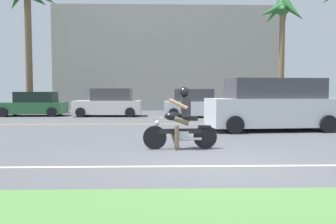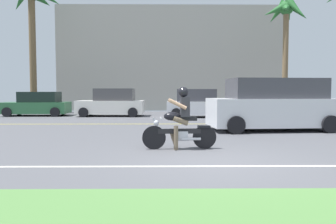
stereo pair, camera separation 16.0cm
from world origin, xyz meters
name	(u,v)px [view 1 (the left image)]	position (x,y,z in m)	size (l,w,h in m)	color
ground	(199,142)	(0.00, 3.00, -0.02)	(56.00, 30.00, 0.04)	#545459
lane_line_near	(220,166)	(0.00, -0.45, 0.00)	(50.40, 0.12, 0.01)	silver
lane_line_far	(186,124)	(0.00, 8.29, 0.00)	(50.40, 0.12, 0.01)	yellow
motorcyclist	(181,123)	(-0.65, 1.60, 0.68)	(1.93, 0.63, 1.61)	black
suv_nearby	(272,105)	(3.12, 5.77, 0.96)	(5.07, 2.57, 1.98)	silver
parked_car_0	(34,105)	(-8.79, 13.60, 0.69)	(3.90, 2.08, 1.46)	#2D663D
parked_car_1	(109,103)	(-4.20, 13.27, 0.77)	(3.98, 2.11, 1.65)	white
parked_car_2	(196,104)	(0.95, 12.36, 0.75)	(3.90, 2.05, 1.62)	silver
parked_car_3	(297,105)	(6.31, 11.11, 0.74)	(3.72, 2.02, 1.58)	#232328
palm_tree_1	(27,5)	(-10.09, 16.42, 7.32)	(3.93, 4.08, 9.00)	brown
palm_tree_2	(283,19)	(6.91, 15.21, 6.19)	(3.21, 3.17, 7.51)	brown
building_far	(167,60)	(-0.52, 21.00, 4.03)	(17.62, 4.00, 8.06)	#A8A399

